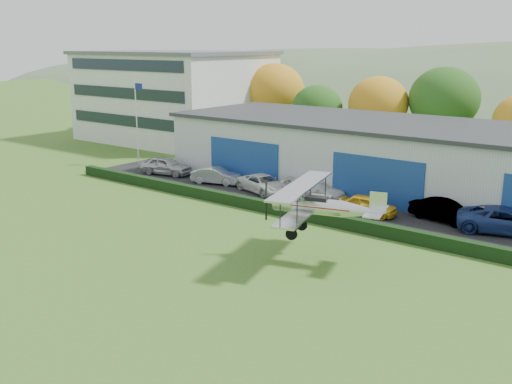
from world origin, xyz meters
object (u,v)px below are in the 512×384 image
Objects in this scene: flagpole at (137,114)px; car_3 at (314,190)px; office_block at (175,96)px; car_1 at (216,176)px; biplane at (318,205)px; car_5 at (444,210)px; car_6 at (506,221)px; hangar at (412,158)px; car_2 at (264,184)px; car_0 at (166,166)px; car_4 at (368,205)px.

car_3 is (20.40, -0.99, -4.03)m from flagpole.
office_block is 5.00× the size of car_1.
car_5 is at bearing 60.68° from biplane.
car_5 is 0.78× the size of car_6.
car_1 is 19.01m from biplane.
car_1 is (-13.56, -7.66, -1.93)m from hangar.
car_1 reaches higher than car_2.
car_0 is 0.96× the size of car_2.
car_2 is (4.84, 0.04, -0.00)m from car_1.
hangar is 8.71× the size of car_0.
biplane is at bearing -174.40° from car_4.
car_2 is (16.17, -1.64, -4.06)m from flagpole.
flagpole is at bearing 65.20° from car_1.
car_5 is at bearing -52.07° from hangar.
hangar is at bearing -80.31° from car_0.
office_block is 2.57× the size of flagpole.
biplane reaches higher than car_0.
car_6 is (9.04, -6.67, -1.81)m from hangar.
car_3 is at bearing 70.00° from car_4.
car_1 is 9.10m from car_3.
hangar is 9.85× the size of car_1.
flagpole is 2.03× the size of car_4.
office_block is at bearing 30.78° from car_0.
car_1 is (5.80, 0.04, -0.12)m from car_0.
car_1 is 0.93× the size of car_5.
hangar is 10.31× the size of car_4.
car_1 is at bearing 132.44° from biplane.
car_0 is 1.18× the size of car_4.
car_2 is 0.65× the size of biplane.
office_block is 4.65× the size of car_5.
car_0 is at bearing -47.20° from office_block.
office_block is at bearing 75.99° from car_2.
car_1 is 18.74m from car_5.
car_4 is at bearing -5.11° from flagpole.
car_0 is (5.53, -1.73, -3.94)m from flagpole.
office_block is at bearing 167.99° from hangar.
hangar is at bearing 13.51° from flagpole.
car_3 is 0.65× the size of biplane.
hangar is 33.84m from office_block.
car_4 is 0.89× the size of car_5.
car_0 is at bearing 104.04° from car_5.
car_4 is 4.89m from car_5.
car_2 is at bearing -105.83° from car_1.
car_2 is at bearing -31.09° from office_block.
car_4 is at bearing 85.55° from car_6.
car_1 is (11.32, -1.69, -4.06)m from flagpole.
car_6 is (28.40, 1.04, -0.00)m from car_0.
office_block is 3.61× the size of car_6.
biplane is at bearing -156.88° from car_3.
car_5 reaches higher than car_2.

